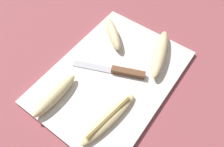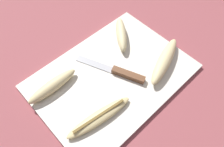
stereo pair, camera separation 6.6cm
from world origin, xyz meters
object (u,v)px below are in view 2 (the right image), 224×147
object	(u,v)px
knife	(122,73)
banana_soft_right	(121,34)
banana_ripe_center	(165,60)
banana_mellow_near	(53,86)
banana_spotted_left	(99,117)

from	to	relation	value
knife	banana_soft_right	size ratio (longest dim) A/B	1.59
knife	banana_ripe_center	xyz separation A→B (m)	(0.12, -0.06, 0.01)
knife	banana_soft_right	world-z (taller)	banana_soft_right
banana_ripe_center	banana_mellow_near	world-z (taller)	banana_ripe_center
banana_mellow_near	banana_soft_right	size ratio (longest dim) A/B	1.18
banana_soft_right	banana_ripe_center	bearing A→B (deg)	-83.12
knife	banana_ripe_center	distance (m)	0.14
knife	banana_mellow_near	xyz separation A→B (m)	(-0.18, 0.10, 0.01)
banana_mellow_near	banana_spotted_left	size ratio (longest dim) A/B	0.80
banana_ripe_center	banana_mellow_near	bearing A→B (deg)	151.75
banana_ripe_center	banana_spotted_left	distance (m)	0.27
banana_ripe_center	banana_spotted_left	xyz separation A→B (m)	(-0.27, 0.00, -0.01)
banana_soft_right	banana_mellow_near	bearing A→B (deg)	-178.70
banana_ripe_center	banana_soft_right	distance (m)	0.17
banana_mellow_near	banana_soft_right	distance (m)	0.29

